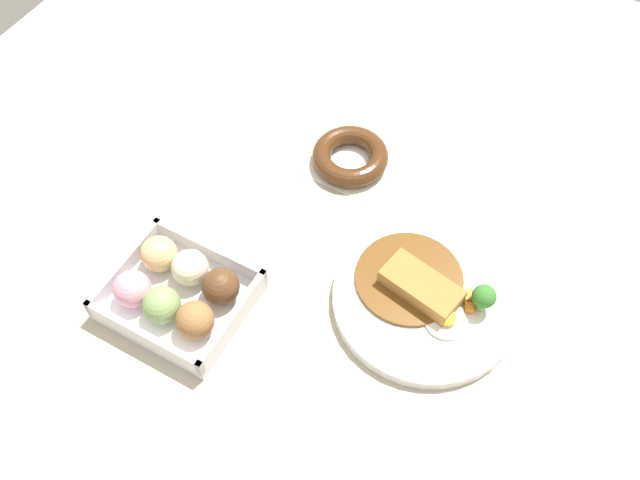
{
  "coord_description": "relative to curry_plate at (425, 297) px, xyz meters",
  "views": [
    {
      "loc": [
        -0.2,
        0.47,
        0.84
      ],
      "look_at": [
        0.07,
        -0.01,
        0.03
      ],
      "focal_mm": 39.41,
      "sensor_mm": 36.0,
      "label": 1
    }
  ],
  "objects": [
    {
      "name": "curry_plate",
      "position": [
        0.0,
        0.0,
        0.0
      ],
      "size": [
        0.25,
        0.25,
        0.06
      ],
      "color": "white",
      "rests_on": "ground_plane"
    },
    {
      "name": "ground_plane",
      "position": [
        0.1,
        0.01,
        -0.01
      ],
      "size": [
        1.6,
        1.6,
        0.0
      ],
      "primitive_type": "plane",
      "color": "#B2A893"
    },
    {
      "name": "chocolate_ring_donut",
      "position": [
        0.2,
        -0.17,
        0.0
      ],
      "size": [
        0.12,
        0.12,
        0.03
      ],
      "color": "white",
      "rests_on": "ground_plane"
    },
    {
      "name": "donut_box",
      "position": [
        0.29,
        0.16,
        0.01
      ],
      "size": [
        0.18,
        0.16,
        0.06
      ],
      "color": "white",
      "rests_on": "ground_plane"
    }
  ]
}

